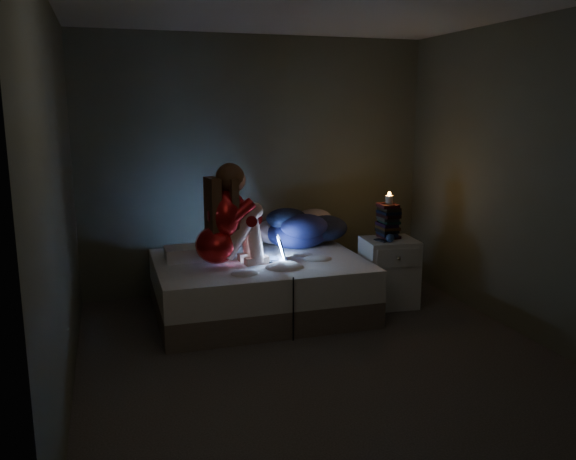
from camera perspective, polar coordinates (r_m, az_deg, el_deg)
name	(u,v)px	position (r m, az deg, el deg)	size (l,w,h in m)	color
floor	(320,358)	(4.67, 3.12, -12.24)	(3.60, 3.80, 0.02)	#312B27
ceiling	(324,0)	(4.33, 3.53, 21.31)	(3.60, 3.80, 0.02)	silver
wall_back	(257,166)	(6.12, -2.99, 6.22)	(3.60, 0.02, 2.60)	#575A50
wall_front	(479,249)	(2.64, 17.99, -1.77)	(3.60, 0.02, 2.60)	#575A50
wall_left	(57,202)	(4.05, -21.44, 2.57)	(0.02, 3.80, 2.60)	#575A50
wall_right	(530,181)	(5.22, 22.31, 4.40)	(0.02, 3.80, 2.60)	#575A50
bed	(260,286)	(5.51, -2.76, -5.46)	(1.89, 1.41, 0.52)	silver
pillow	(188,253)	(5.50, -9.67, -2.22)	(0.41, 0.29, 0.12)	white
woman	(215,216)	(5.14, -7.02, 1.39)	(0.56, 0.37, 0.91)	#A8100D
laptop	(266,248)	(5.35, -2.11, -1.80)	(0.33, 0.23, 0.23)	black
clothes_pile	(298,226)	(5.92, 0.95, 0.39)	(0.68, 0.54, 0.41)	navy
nightstand	(389,272)	(5.80, 9.70, -4.04)	(0.49, 0.44, 0.65)	silver
book_stack	(388,222)	(5.75, 9.67, 0.81)	(0.19, 0.25, 0.32)	black
candle	(389,201)	(5.72, 9.74, 2.77)	(0.07, 0.07, 0.08)	beige
phone	(382,241)	(5.62, 9.11, -1.02)	(0.07, 0.14, 0.01)	black
blue_orb	(391,238)	(5.59, 9.95, -0.77)	(0.08, 0.08, 0.08)	navy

